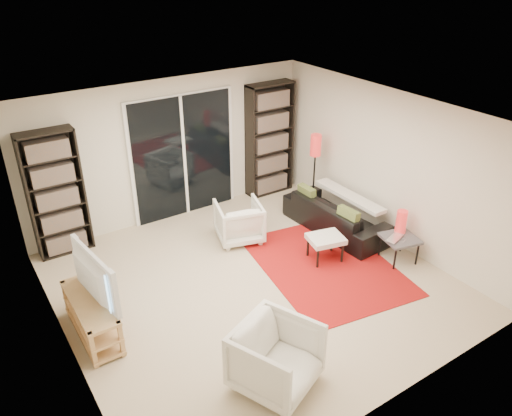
# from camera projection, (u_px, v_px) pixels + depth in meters

# --- Properties ---
(floor) EXTENTS (5.00, 5.00, 0.00)m
(floor) POSITION_uv_depth(u_px,v_px,m) (253.00, 283.00, 7.05)
(floor) COLOR #C7AF92
(floor) RESTS_ON ground
(wall_back) EXTENTS (5.00, 0.02, 2.40)m
(wall_back) POSITION_uv_depth(u_px,v_px,m) (171.00, 150.00, 8.33)
(wall_back) COLOR beige
(wall_back) RESTS_ON ground
(wall_front) EXTENTS (5.00, 0.02, 2.40)m
(wall_front) POSITION_uv_depth(u_px,v_px,m) (399.00, 313.00, 4.64)
(wall_front) COLOR beige
(wall_front) RESTS_ON ground
(wall_left) EXTENTS (0.02, 5.00, 2.40)m
(wall_left) POSITION_uv_depth(u_px,v_px,m) (55.00, 269.00, 5.27)
(wall_left) COLOR beige
(wall_left) RESTS_ON ground
(wall_right) EXTENTS (0.02, 5.00, 2.40)m
(wall_right) POSITION_uv_depth(u_px,v_px,m) (388.00, 167.00, 7.71)
(wall_right) COLOR beige
(wall_right) RESTS_ON ground
(ceiling) EXTENTS (5.00, 5.00, 0.02)m
(ceiling) POSITION_uv_depth(u_px,v_px,m) (252.00, 119.00, 5.93)
(ceiling) COLOR white
(ceiling) RESTS_ON wall_back
(sliding_door) EXTENTS (1.92, 0.08, 2.16)m
(sliding_door) POSITION_uv_depth(u_px,v_px,m) (183.00, 157.00, 8.47)
(sliding_door) COLOR white
(sliding_door) RESTS_ON ground
(bookshelf_left) EXTENTS (0.80, 0.30, 1.95)m
(bookshelf_left) POSITION_uv_depth(u_px,v_px,m) (56.00, 194.00, 7.36)
(bookshelf_left) COLOR black
(bookshelf_left) RESTS_ON ground
(bookshelf_right) EXTENTS (0.90, 0.30, 2.10)m
(bookshelf_right) POSITION_uv_depth(u_px,v_px,m) (270.00, 140.00, 9.20)
(bookshelf_right) COLOR black
(bookshelf_right) RESTS_ON ground
(tv_stand) EXTENTS (0.38, 1.20, 0.50)m
(tv_stand) POSITION_uv_depth(u_px,v_px,m) (92.00, 316.00, 6.02)
(tv_stand) COLOR #E3B870
(tv_stand) RESTS_ON floor
(tv) EXTENTS (0.28, 1.10, 0.63)m
(tv) POSITION_uv_depth(u_px,v_px,m) (86.00, 279.00, 5.77)
(tv) COLOR black
(tv) RESTS_ON tv_stand
(rug) EXTENTS (2.17, 2.69, 0.01)m
(rug) POSITION_uv_depth(u_px,v_px,m) (326.00, 265.00, 7.43)
(rug) COLOR #A41210
(rug) RESTS_ON floor
(sofa) EXTENTS (0.83, 1.92, 0.55)m
(sofa) POSITION_uv_depth(u_px,v_px,m) (336.00, 215.00, 8.25)
(sofa) COLOR black
(sofa) RESTS_ON floor
(armchair_back) EXTENTS (0.87, 0.88, 0.65)m
(armchair_back) POSITION_uv_depth(u_px,v_px,m) (239.00, 221.00, 7.96)
(armchair_back) COLOR silver
(armchair_back) RESTS_ON floor
(armchair_front) EXTENTS (1.06, 1.07, 0.75)m
(armchair_front) POSITION_uv_depth(u_px,v_px,m) (276.00, 358.00, 5.26)
(armchair_front) COLOR silver
(armchair_front) RESTS_ON floor
(ottoman) EXTENTS (0.59, 0.52, 0.40)m
(ottoman) POSITION_uv_depth(u_px,v_px,m) (326.00, 240.00, 7.43)
(ottoman) COLOR silver
(ottoman) RESTS_ON floor
(side_table) EXTENTS (0.58, 0.58, 0.40)m
(side_table) POSITION_uv_depth(u_px,v_px,m) (400.00, 240.00, 7.40)
(side_table) COLOR #4C4C51
(side_table) RESTS_ON floor
(laptop) EXTENTS (0.39, 0.32, 0.03)m
(laptop) POSITION_uv_depth(u_px,v_px,m) (398.00, 239.00, 7.31)
(laptop) COLOR silver
(laptop) RESTS_ON side_table
(table_lamp) EXTENTS (0.16, 0.16, 0.36)m
(table_lamp) POSITION_uv_depth(u_px,v_px,m) (401.00, 222.00, 7.44)
(table_lamp) COLOR red
(table_lamp) RESTS_ON side_table
(floor_lamp) EXTENTS (0.21, 0.21, 1.38)m
(floor_lamp) POSITION_uv_depth(u_px,v_px,m) (315.00, 153.00, 8.61)
(floor_lamp) COLOR black
(floor_lamp) RESTS_ON floor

